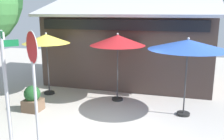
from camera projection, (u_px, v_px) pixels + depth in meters
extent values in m
cube|color=#ADA8A0|center=(106.00, 135.00, 7.27)|extent=(28.00, 28.00, 0.10)
cube|color=#473833|center=(131.00, 48.00, 12.52)|extent=(7.52, 4.23, 3.25)
cube|color=silver|center=(131.00, 2.00, 11.87)|extent=(8.02, 4.81, 1.32)
cube|color=black|center=(120.00, 25.00, 10.21)|extent=(6.92, 0.16, 0.44)
cylinder|color=#A8AAB2|center=(7.00, 92.00, 6.17)|extent=(0.09, 0.09, 3.02)
cube|color=#116B38|center=(1.00, 34.00, 5.84)|extent=(0.59, 0.54, 0.16)
cube|color=#116B38|center=(2.00, 44.00, 5.89)|extent=(0.54, 0.59, 0.16)
cube|color=white|center=(4.00, 36.00, 5.50)|extent=(0.07, 0.07, 0.16)
cylinder|color=#A8AAB2|center=(36.00, 108.00, 6.08)|extent=(0.07, 0.07, 2.31)
cylinder|color=white|center=(32.00, 47.00, 5.74)|extent=(0.62, 0.50, 0.79)
cylinder|color=red|center=(32.00, 47.00, 5.74)|extent=(0.59, 0.48, 0.74)
cylinder|color=black|center=(49.00, 93.00, 10.72)|extent=(0.44, 0.44, 0.08)
cylinder|color=#333335|center=(48.00, 69.00, 10.47)|extent=(0.05, 0.05, 2.21)
cone|color=#EAD14C|center=(46.00, 39.00, 10.19)|extent=(1.93, 1.93, 0.37)
sphere|color=silver|center=(46.00, 33.00, 10.14)|extent=(0.08, 0.08, 0.08)
cylinder|color=black|center=(117.00, 99.00, 9.96)|extent=(0.44, 0.44, 0.08)
cylinder|color=#333335|center=(117.00, 73.00, 9.72)|extent=(0.05, 0.05, 2.23)
cone|color=#B21E23|center=(118.00, 40.00, 9.43)|extent=(2.11, 2.11, 0.40)
sphere|color=silver|center=(118.00, 34.00, 9.37)|extent=(0.08, 0.08, 0.08)
cylinder|color=black|center=(183.00, 114.00, 8.53)|extent=(0.44, 0.44, 0.08)
cylinder|color=#333335|center=(185.00, 82.00, 8.28)|extent=(0.05, 0.05, 2.30)
cone|color=#2D56B7|center=(188.00, 45.00, 7.99)|extent=(2.56, 2.56, 0.32)
sphere|color=silver|center=(188.00, 39.00, 7.94)|extent=(0.08, 0.08, 0.08)
cube|color=brown|center=(33.00, 105.00, 8.86)|extent=(0.60, 0.60, 0.41)
sphere|color=#1E4C23|center=(32.00, 94.00, 8.76)|extent=(0.57, 0.57, 0.57)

